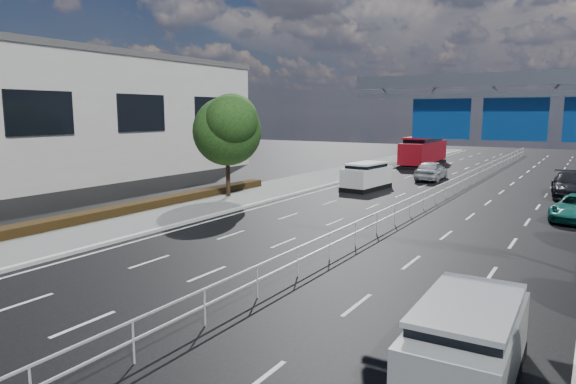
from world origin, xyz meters
The scene contains 12 objects.
ground centered at (0.00, 0.00, 0.00)m, with size 160.00×160.00×0.00m, color black.
median_fence centered at (0.00, 22.50, 0.53)m, with size 0.05×85.00×1.02m.
hedge_near centered at (-13.30, 5.00, 0.36)m, with size 1.00×36.00×0.44m, color black.
overhead_gantry centered at (6.74, 10.05, 5.61)m, with size 10.24×0.38×7.45m.
near_building centered at (-30.00, 18.00, 5.00)m, with size 12.00×38.00×10.00m, color beige.
near_tree_back centered at (-11.94, 17.97, 4.61)m, with size 4.84×4.51×6.69m.
white_minivan centered at (-5.82, 26.24, 0.96)m, with size 2.36×4.67×1.96m.
red_bus centered at (-7.35, 45.19, 1.60)m, with size 2.71×10.34×3.07m.
near_car_silver centered at (-3.29, 33.90, 0.81)m, with size 1.92×4.78×1.63m, color #AEB0B6.
near_car_dark centered at (-7.71, 48.72, 0.68)m, with size 1.45×4.15×1.37m, color black.
silver_minivan centered at (6.50, 2.00, 0.90)m, with size 1.95×4.44×1.83m.
parked_car_dark centered at (7.02, 30.00, 0.81)m, with size 2.26×5.55×1.61m, color black.
Camera 1 is at (8.46, -8.14, 5.51)m, focal length 32.00 mm.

